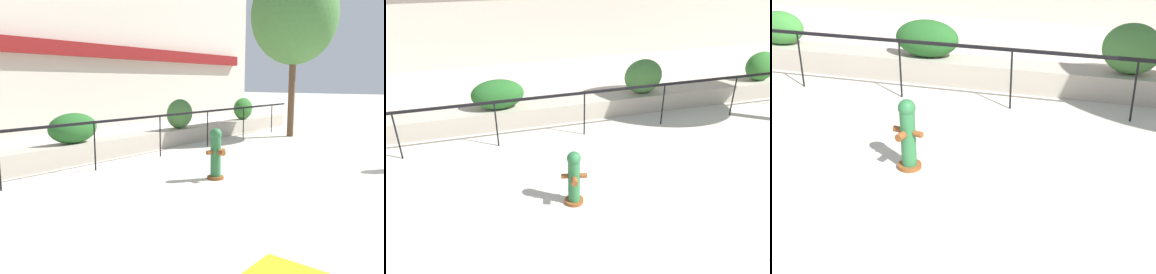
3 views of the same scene
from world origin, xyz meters
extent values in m
plane|color=beige|center=(0.00, 0.00, 0.00)|extent=(120.00, 120.00, 0.00)
cube|color=beige|center=(0.00, 12.00, 4.00)|extent=(30.00, 1.00, 8.00)
cube|color=maroon|center=(0.00, 11.32, 3.36)|extent=(27.00, 0.36, 0.56)
cube|color=#ADA393|center=(0.00, 6.00, 0.25)|extent=(18.00, 0.70, 0.50)
cube|color=black|center=(0.00, 4.90, 1.12)|extent=(15.00, 0.05, 0.06)
cylinder|color=black|center=(-2.14, 4.90, 0.57)|extent=(0.04, 0.04, 1.15)
cylinder|color=black|center=(0.00, 4.90, 0.57)|extent=(0.04, 0.04, 1.15)
cylinder|color=black|center=(2.14, 4.90, 0.57)|extent=(0.04, 0.04, 1.15)
cylinder|color=black|center=(4.29, 4.90, 0.57)|extent=(0.04, 0.04, 1.15)
cylinder|color=black|center=(6.43, 4.90, 0.57)|extent=(0.04, 0.04, 1.15)
ellipsoid|color=#235B23|center=(-1.98, 6.00, 0.88)|extent=(1.34, 0.70, 0.77)
ellipsoid|color=#427538|center=(2.06, 6.00, 0.99)|extent=(1.12, 0.58, 0.97)
ellipsoid|color=#2D6B28|center=(6.02, 6.00, 0.94)|extent=(1.07, 0.61, 0.89)
cylinder|color=brown|center=(-0.99, 2.30, 0.03)|extent=(0.42, 0.42, 0.06)
cylinder|color=#286638|center=(-0.99, 2.30, 0.48)|extent=(0.26, 0.26, 0.85)
sphere|color=#286638|center=(-0.99, 2.30, 0.95)|extent=(0.25, 0.25, 0.25)
cylinder|color=brown|center=(-1.03, 2.13, 0.59)|extent=(0.14, 0.16, 0.11)
cylinder|color=brown|center=(-1.16, 2.34, 0.59)|extent=(0.14, 0.12, 0.09)
cylinder|color=brown|center=(-0.82, 2.26, 0.59)|extent=(0.14, 0.12, 0.09)
cylinder|color=brown|center=(5.91, 3.84, 1.50)|extent=(0.24, 0.24, 3.00)
ellipsoid|color=#427538|center=(5.91, 3.84, 4.43)|extent=(3.38, 3.04, 3.55)
camera|label=1|loc=(-7.25, -2.23, 2.03)|focal=35.00mm
camera|label=2|loc=(-2.49, -3.15, 4.37)|focal=35.00mm
camera|label=3|loc=(1.64, -4.12, 3.87)|focal=50.00mm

